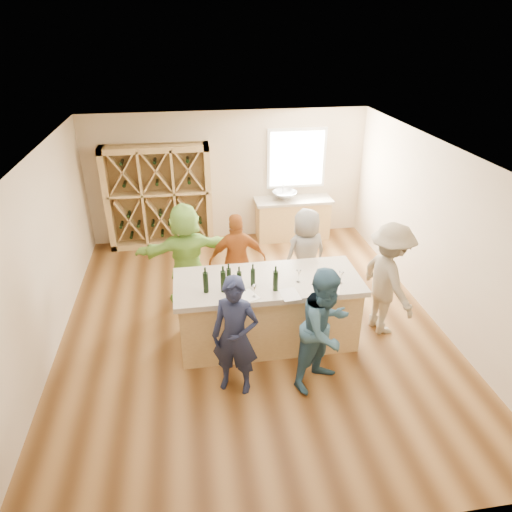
{
  "coord_description": "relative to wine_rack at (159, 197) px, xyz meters",
  "views": [
    {
      "loc": [
        -0.87,
        -6.05,
        4.44
      ],
      "look_at": [
        0.1,
        0.2,
        1.15
      ],
      "focal_mm": 32.0,
      "sensor_mm": 36.0,
      "label": 1
    }
  ],
  "objects": [
    {
      "name": "floor",
      "position": [
        1.5,
        -3.27,
        -1.15
      ],
      "size": [
        6.0,
        7.0,
        0.1
      ],
      "primitive_type": "cube",
      "color": "brown",
      "rests_on": "ground"
    },
    {
      "name": "ceiling",
      "position": [
        1.5,
        -3.27,
        1.75
      ],
      "size": [
        6.0,
        7.0,
        0.1
      ],
      "primitive_type": "cube",
      "color": "white",
      "rests_on": "ground"
    },
    {
      "name": "wall_back",
      "position": [
        1.5,
        0.28,
        0.3
      ],
      "size": [
        6.0,
        0.1,
        2.8
      ],
      "primitive_type": "cube",
      "color": "beige",
      "rests_on": "ground"
    },
    {
      "name": "wall_front",
      "position": [
        1.5,
        -6.82,
        0.3
      ],
      "size": [
        6.0,
        0.1,
        2.8
      ],
      "primitive_type": "cube",
      "color": "beige",
      "rests_on": "ground"
    },
    {
      "name": "wall_left",
      "position": [
        -1.55,
        -3.27,
        0.3
      ],
      "size": [
        0.1,
        7.0,
        2.8
      ],
      "primitive_type": "cube",
      "color": "beige",
      "rests_on": "ground"
    },
    {
      "name": "wall_right",
      "position": [
        4.55,
        -3.27,
        0.3
      ],
      "size": [
        0.1,
        7.0,
        2.8
      ],
      "primitive_type": "cube",
      "color": "beige",
      "rests_on": "ground"
    },
    {
      "name": "window_frame",
      "position": [
        3.0,
        0.2,
        0.65
      ],
      "size": [
        1.3,
        0.06,
        1.3
      ],
      "primitive_type": "cube",
      "color": "white",
      "rests_on": "wall_back"
    },
    {
      "name": "window_pane",
      "position": [
        3.0,
        0.17,
        0.65
      ],
      "size": [
        1.18,
        0.01,
        1.18
      ],
      "primitive_type": "cube",
      "color": "white",
      "rests_on": "wall_back"
    },
    {
      "name": "wine_rack",
      "position": [
        0.0,
        0.0,
        0.0
      ],
      "size": [
        2.2,
        0.45,
        2.2
      ],
      "primitive_type": "cube",
      "color": "tan",
      "rests_on": "floor"
    },
    {
      "name": "back_counter_base",
      "position": [
        2.9,
        -0.07,
        -0.67
      ],
      "size": [
        1.6,
        0.58,
        0.86
      ],
      "primitive_type": "cube",
      "color": "tan",
      "rests_on": "floor"
    },
    {
      "name": "back_counter_top",
      "position": [
        2.9,
        -0.07,
        -0.21
      ],
      "size": [
        1.7,
        0.62,
        0.06
      ],
      "primitive_type": "cube",
      "color": "#B0A591",
      "rests_on": "back_counter_base"
    },
    {
      "name": "sink",
      "position": [
        2.7,
        -0.07,
        -0.09
      ],
      "size": [
        0.54,
        0.54,
        0.19
      ],
      "primitive_type": "imported",
      "color": "silver",
      "rests_on": "back_counter_top"
    },
    {
      "name": "faucet",
      "position": [
        2.7,
        0.11,
        -0.03
      ],
      "size": [
        0.02,
        0.02,
        0.3
      ],
      "primitive_type": "cylinder",
      "color": "silver",
      "rests_on": "back_counter_top"
    },
    {
      "name": "tasting_counter_base",
      "position": [
        1.68,
        -3.7,
        -0.6
      ],
      "size": [
        2.6,
        1.0,
        1.0
      ],
      "primitive_type": "cube",
      "color": "tan",
      "rests_on": "floor"
    },
    {
      "name": "tasting_counter_top",
      "position": [
        1.68,
        -3.7,
        -0.06
      ],
      "size": [
        2.72,
        1.12,
        0.08
      ],
      "primitive_type": "cube",
      "color": "#B0A591",
      "rests_on": "tasting_counter_base"
    },
    {
      "name": "wine_bottle_a",
      "position": [
        0.77,
        -3.9,
        0.13
      ],
      "size": [
        0.09,
        0.09,
        0.3
      ],
      "primitive_type": "cylinder",
      "rotation": [
        0.0,
        0.0,
        -0.17
      ],
      "color": "black",
      "rests_on": "tasting_counter_top"
    },
    {
      "name": "wine_bottle_b",
      "position": [
        1.01,
        -3.92,
        0.14
      ],
      "size": [
        0.08,
        0.08,
        0.31
      ],
      "primitive_type": "cylinder",
      "rotation": [
        0.0,
        0.0,
        0.01
      ],
      "color": "black",
      "rests_on": "tasting_counter_top"
    },
    {
      "name": "wine_bottle_c",
      "position": [
        1.1,
        -3.77,
        0.12
      ],
      "size": [
        0.09,
        0.09,
        0.27
      ],
      "primitive_type": "cylinder",
      "rotation": [
        0.0,
        0.0,
        0.39
      ],
      "color": "black",
      "rests_on": "tasting_counter_top"
    },
    {
      "name": "wine_bottle_d",
      "position": [
        1.24,
        -3.9,
        0.12
      ],
      "size": [
        0.08,
        0.08,
        0.28
      ],
      "primitive_type": "cylinder",
      "rotation": [
        0.0,
        0.0,
        -0.13
      ],
      "color": "black",
      "rests_on": "tasting_counter_top"
    },
    {
      "name": "wine_bottle_e",
      "position": [
        1.44,
        -3.83,
        0.11
      ],
      "size": [
        0.07,
        0.07,
        0.27
      ],
      "primitive_type": "cylinder",
      "rotation": [
        0.0,
        0.0,
        -0.07
      ],
      "color": "black",
      "rests_on": "tasting_counter_top"
    },
    {
      "name": "wine_glass_a",
      "position": [
        1.41,
        -4.12,
        0.07
      ],
      "size": [
        0.08,
        0.08,
        0.17
      ],
      "primitive_type": "cone",
      "rotation": [
        0.0,
        0.0,
        0.25
      ],
      "color": "white",
      "rests_on": "tasting_counter_top"
    },
    {
      "name": "wine_glass_c",
      "position": [
        2.36,
        -4.17,
        0.06
      ],
      "size": [
        0.08,
        0.08,
        0.17
      ],
      "primitive_type": "cone",
      "rotation": [
        0.0,
        0.0,
        -0.37
      ],
      "color": "white",
      "rests_on": "tasting_counter_top"
    },
    {
      "name": "wine_glass_d",
      "position": [
        2.1,
        -3.83,
        0.08
      ],
      "size": [
        0.09,
        0.09,
        0.2
      ],
      "primitive_type": "cone",
      "rotation": [
        0.0,
        0.0,
        0.33
      ],
      "color": "white",
      "rests_on": "tasting_counter_top"
    },
    {
      "name": "wine_glass_e",
      "position": [
        2.69,
        -3.96,
        0.07
      ],
      "size": [
        0.08,
        0.08,
        0.18
      ],
      "primitive_type": "cone",
      "rotation": [
        0.0,
        0.0,
        -0.24
      ],
      "color": "white",
      "rests_on": "tasting_counter_top"
    },
    {
      "name": "tasting_menu_a",
      "position": [
        1.33,
        -4.08,
        -0.02
      ],
      "size": [
        0.32,
        0.37,
        0.0
      ],
      "primitive_type": "cube",
      "rotation": [
        0.0,
        0.0,
        0.41
      ],
      "color": "white",
      "rests_on": "tasting_counter_top"
    },
    {
      "name": "tasting_menu_b",
      "position": [
        1.9,
        -4.14,
        -0.02
      ],
      "size": [
        0.27,
        0.35,
        0.0
      ],
      "primitive_type": "cube",
      "rotation": [
        0.0,
        0.0,
        0.09
      ],
      "color": "white",
      "rests_on": "tasting_counter_top"
    },
    {
      "name": "tasting_menu_c",
      "position": [
        2.53,
        -4.07,
        -0.02
      ],
      "size": [
        0.32,
        0.37,
        0.0
      ],
      "primitive_type": "cube",
      "rotation": [
        0.0,
        0.0,
        -0.36
      ],
      "color": "white",
      "rests_on": "tasting_counter_top"
    },
    {
      "name": "person_near_left",
      "position": [
        1.09,
        -4.65,
        -0.25
      ],
      "size": [
        0.74,
        0.65,
        1.69
      ],
      "primitive_type": "imported",
      "rotation": [
        0.0,
        0.0,
        -0.38
      ],
      "color": "#191E38",
      "rests_on": "floor"
    },
    {
      "name": "person_near_right",
      "position": [
        2.26,
        -4.71,
        -0.23
      ],
      "size": [
        0.96,
        0.86,
        1.74
      ],
      "primitive_type": "imported",
      "rotation": [
        0.0,
        0.0,
        0.6
      ],
      "color": "#335972",
      "rests_on": "floor"
    },
    {
      "name": "person_server",
      "position": [
        3.54,
        -3.7,
        -0.19
      ],
      "size": [
        0.74,
        1.26,
        1.83
      ],
      "primitive_type": "imported",
      "rotation": [
        0.0,
        0.0,
        1.74
      ],
      "color": "gray",
      "rests_on": "floor"
    },
    {
      "name": "person_far_mid",
      "position": [
        1.36,
        -2.55,
        -0.27
      ],
      "size": [
        0.97,
        0.5,
        1.65
      ],
      "primitive_type": "imported",
      "rotation": [
        0.0,
        0.0,
        3.14
      ],
      "color": "#994C19",
      "rests_on": "floor"
    },
    {
      "name": "person_far_right",
      "position": [
        2.55,
        -2.54,
        -0.27
      ],
      "size": [
        0.93,
        0.74,
        1.65
      ],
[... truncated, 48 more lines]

